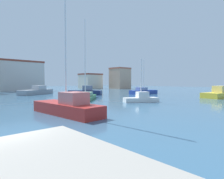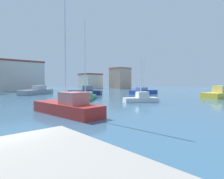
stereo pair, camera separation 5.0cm
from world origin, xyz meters
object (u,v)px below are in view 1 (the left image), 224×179
Objects in this scene: sailboat_white_distant_north at (141,98)px; motorboat_yellow_mid_harbor at (221,94)px; sailboat_blue_distant_east at (143,91)px; sailboat_navy_outer_mooring at (85,92)px; sailboat_green_far_right at (85,96)px; motorboat_grey_far_left at (37,91)px; sailboat_red_inner_mooring at (67,106)px.

motorboat_yellow_mid_harbor is at bearing -16.80° from sailboat_white_distant_north.
sailboat_white_distant_north is at bearing -143.21° from sailboat_blue_distant_east.
sailboat_navy_outer_mooring reaches higher than sailboat_white_distant_north.
sailboat_green_far_right is 8.68m from sailboat_white_distant_north.
sailboat_navy_outer_mooring is 1.50× the size of sailboat_white_distant_north.
sailboat_green_far_right is (-16.30, -1.65, -0.09)m from sailboat_blue_distant_east.
motorboat_yellow_mid_harbor is at bearing -33.59° from sailboat_green_far_right.
sailboat_white_distant_north reaches higher than motorboat_grey_far_left.
sailboat_white_distant_north is (-15.80, 4.77, -0.12)m from motorboat_yellow_mid_harbor.
sailboat_navy_outer_mooring is at bearing -51.21° from motorboat_grey_far_left.
sailboat_white_distant_north reaches higher than motorboat_yellow_mid_harbor.
sailboat_blue_distant_east is 0.68× the size of sailboat_red_inner_mooring.
motorboat_grey_far_left is at bearing 94.14° from sailboat_green_far_right.
sailboat_navy_outer_mooring is 24.94m from motorboat_yellow_mid_harbor.
sailboat_blue_distant_east is 0.66× the size of sailboat_green_far_right.
sailboat_navy_outer_mooring is at bearing 55.67° from sailboat_green_far_right.
motorboat_yellow_mid_harbor reaches higher than motorboat_grey_far_left.
sailboat_green_far_right is 16.49m from motorboat_grey_far_left.
sailboat_blue_distant_east reaches higher than motorboat_grey_far_left.
sailboat_navy_outer_mooring reaches higher than motorboat_grey_far_left.
sailboat_green_far_right is at bearing 49.14° from sailboat_red_inner_mooring.
sailboat_green_far_right is 1.03× the size of sailboat_red_inner_mooring.
sailboat_navy_outer_mooring is 16.22m from sailboat_white_distant_north.
sailboat_white_distant_north is (-2.11, -16.08, -0.13)m from sailboat_navy_outer_mooring.
sailboat_navy_outer_mooring reaches higher than motorboat_yellow_mid_harbor.
sailboat_red_inner_mooring is at bearing -128.03° from sailboat_navy_outer_mooring.
sailboat_green_far_right is at bearing -174.22° from sailboat_blue_distant_east.
sailboat_green_far_right is 1.43× the size of motorboat_grey_far_left.
sailboat_blue_distant_east is 16.09m from sailboat_white_distant_north.
sailboat_white_distant_north is 0.68× the size of motorboat_grey_far_left.
sailboat_white_distant_north is 0.49× the size of sailboat_red_inner_mooring.
sailboat_red_inner_mooring is (-13.90, -17.77, 0.05)m from sailboat_navy_outer_mooring.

